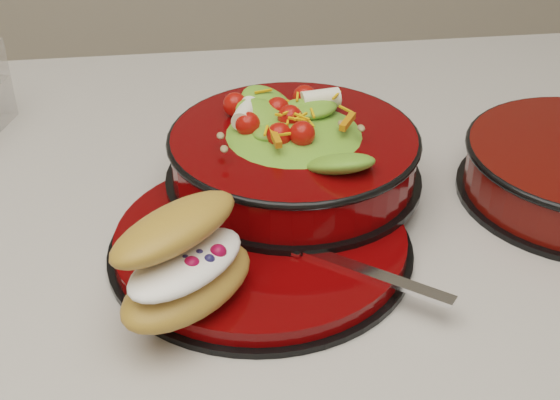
{
  "coord_description": "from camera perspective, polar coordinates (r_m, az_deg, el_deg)",
  "views": [
    {
      "loc": [
        -0.07,
        -0.65,
        1.32
      ],
      "look_at": [
        0.01,
        -0.08,
        0.94
      ],
      "focal_mm": 50.0,
      "sensor_mm": 36.0,
      "label": 1
    }
  ],
  "objects": [
    {
      "name": "dinner_plate",
      "position": [
        0.69,
        -1.35,
        -3.1
      ],
      "size": [
        0.27,
        0.27,
        0.02
      ],
      "rotation": [
        0.0,
        0.0,
        0.23
      ],
      "color": "black",
      "rests_on": "island_counter"
    },
    {
      "name": "salad_bowl",
      "position": [
        0.74,
        1.01,
        3.99
      ],
      "size": [
        0.25,
        0.25,
        0.1
      ],
      "rotation": [
        0.0,
        0.0,
        -0.34
      ],
      "color": "black",
      "rests_on": "dinner_plate"
    },
    {
      "name": "croissant",
      "position": [
        0.6,
        -6.9,
        -4.46
      ],
      "size": [
        0.14,
        0.15,
        0.07
      ],
      "rotation": [
        0.0,
        0.0,
        0.76
      ],
      "color": "#BD8039",
      "rests_on": "dinner_plate"
    },
    {
      "name": "fork",
      "position": [
        0.65,
        4.83,
        -4.7
      ],
      "size": [
        0.15,
        0.12,
        0.0
      ],
      "rotation": [
        0.0,
        0.0,
        0.91
      ],
      "color": "silver",
      "rests_on": "dinner_plate"
    }
  ]
}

